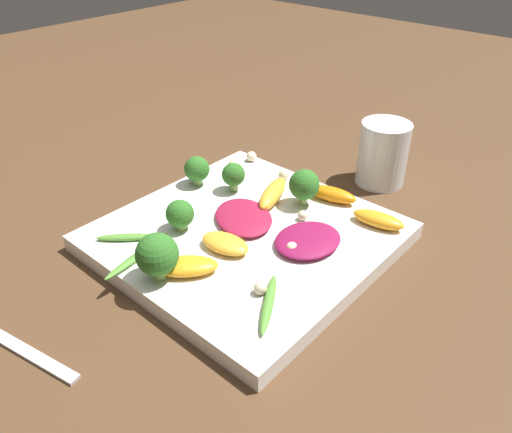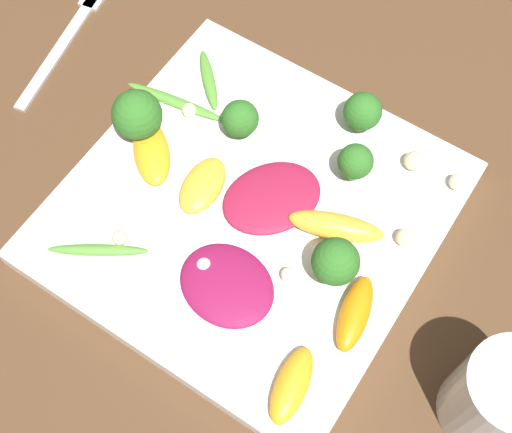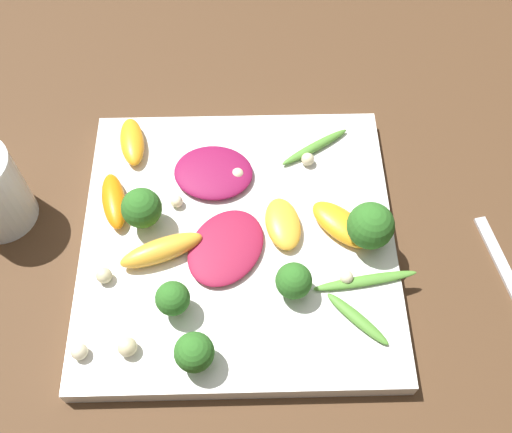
{
  "view_description": "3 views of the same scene",
  "coord_description": "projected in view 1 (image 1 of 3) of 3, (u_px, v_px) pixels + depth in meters",
  "views": [
    {
      "loc": [
        0.32,
        -0.34,
        0.34
      ],
      "look_at": [
        0.01,
        0.01,
        0.04
      ],
      "focal_mm": 35.0,
      "sensor_mm": 36.0,
      "label": 1
    },
    {
      "loc": [
        0.22,
        0.15,
        0.54
      ],
      "look_at": [
        0.01,
        0.01,
        0.03
      ],
      "focal_mm": 50.0,
      "sensor_mm": 36.0,
      "label": 2
    },
    {
      "loc": [
        -0.27,
        -0.01,
        0.51
      ],
      "look_at": [
        0.01,
        -0.02,
        0.04
      ],
      "focal_mm": 42.0,
      "sensor_mm": 36.0,
      "label": 3
    }
  ],
  "objects": [
    {
      "name": "macadamia_nut_3",
      "position": [
        234.0,
        166.0,
        0.68
      ],
      "size": [
        0.02,
        0.02,
        0.02
      ],
      "color": "beige",
      "rests_on": "plate"
    },
    {
      "name": "arugula_sprig_0",
      "position": [
        268.0,
        303.0,
        0.46
      ],
      "size": [
        0.05,
        0.07,
        0.01
      ],
      "color": "#518E33",
      "rests_on": "plate"
    },
    {
      "name": "orange_segment_0",
      "position": [
        273.0,
        193.0,
        0.62
      ],
      "size": [
        0.05,
        0.08,
        0.02
      ],
      "color": "#FCAD33",
      "rests_on": "plate"
    },
    {
      "name": "macadamia_nut_1",
      "position": [
        251.0,
        156.0,
        0.71
      ],
      "size": [
        0.01,
        0.01,
        0.01
      ],
      "color": "beige",
      "rests_on": "plate"
    },
    {
      "name": "orange_segment_2",
      "position": [
        332.0,
        194.0,
        0.62
      ],
      "size": [
        0.07,
        0.04,
        0.02
      ],
      "color": "orange",
      "rests_on": "plate"
    },
    {
      "name": "ground_plane",
      "position": [
        247.0,
        244.0,
        0.58
      ],
      "size": [
        2.4,
        2.4,
        0.0
      ],
      "primitive_type": "plane",
      "color": "#4C331E"
    },
    {
      "name": "macadamia_nut_5",
      "position": [
        303.0,
        215.0,
        0.58
      ],
      "size": [
        0.01,
        0.01,
        0.01
      ],
      "color": "beige",
      "rests_on": "plate"
    },
    {
      "name": "broccoli_floret_1",
      "position": [
        157.0,
        255.0,
        0.48
      ],
      "size": [
        0.04,
        0.04,
        0.05
      ],
      "color": "#84AD5B",
      "rests_on": "plate"
    },
    {
      "name": "arugula_sprig_1",
      "position": [
        127.0,
        237.0,
        0.55
      ],
      "size": [
        0.06,
        0.06,
        0.01
      ],
      "color": "#518E33",
      "rests_on": "plate"
    },
    {
      "name": "plate",
      "position": [
        246.0,
        237.0,
        0.57
      ],
      "size": [
        0.29,
        0.29,
        0.02
      ],
      "color": "white",
      "rests_on": "ground_plane"
    },
    {
      "name": "broccoli_floret_2",
      "position": [
        304.0,
        185.0,
        0.6
      ],
      "size": [
        0.04,
        0.04,
        0.05
      ],
      "color": "#84AD5B",
      "rests_on": "plate"
    },
    {
      "name": "broccoli_floret_3",
      "position": [
        233.0,
        175.0,
        0.63
      ],
      "size": [
        0.03,
        0.03,
        0.04
      ],
      "color": "#84AD5B",
      "rests_on": "plate"
    },
    {
      "name": "radicchio_leaf_1",
      "position": [
        308.0,
        240.0,
        0.54
      ],
      "size": [
        0.07,
        0.09,
        0.01
      ],
      "color": "maroon",
      "rests_on": "plate"
    },
    {
      "name": "macadamia_nut_6",
      "position": [
        153.0,
        246.0,
        0.53
      ],
      "size": [
        0.01,
        0.01,
        0.01
      ],
      "color": "beige",
      "rests_on": "plate"
    },
    {
      "name": "broccoli_floret_0",
      "position": [
        180.0,
        214.0,
        0.56
      ],
      "size": [
        0.03,
        0.03,
        0.04
      ],
      "color": "#84AD5B",
      "rests_on": "plate"
    },
    {
      "name": "broccoli_floret_4",
      "position": [
        197.0,
        169.0,
        0.65
      ],
      "size": [
        0.03,
        0.03,
        0.04
      ],
      "color": "#84AD5B",
      "rests_on": "plate"
    },
    {
      "name": "orange_segment_1",
      "position": [
        225.0,
        243.0,
        0.53
      ],
      "size": [
        0.06,
        0.04,
        0.01
      ],
      "color": "#FCAD33",
      "rests_on": "plate"
    },
    {
      "name": "macadamia_nut_2",
      "position": [
        284.0,
        175.0,
        0.66
      ],
      "size": [
        0.01,
        0.01,
        0.01
      ],
      "color": "beige",
      "rests_on": "plate"
    },
    {
      "name": "radicchio_leaf_0",
      "position": [
        243.0,
        217.0,
        0.58
      ],
      "size": [
        0.11,
        0.1,
        0.01
      ],
      "color": "maroon",
      "rests_on": "plate"
    },
    {
      "name": "orange_segment_4",
      "position": [
        186.0,
        266.0,
        0.5
      ],
      "size": [
        0.07,
        0.07,
        0.02
      ],
      "color": "orange",
      "rests_on": "plate"
    },
    {
      "name": "macadamia_nut_4",
      "position": [
        260.0,
        288.0,
        0.48
      ],
      "size": [
        0.01,
        0.01,
        0.01
      ],
      "color": "beige",
      "rests_on": "plate"
    },
    {
      "name": "arugula_sprig_2",
      "position": [
        139.0,
        255.0,
        0.52
      ],
      "size": [
        0.02,
        0.1,
        0.01
      ],
      "color": "#518E33",
      "rests_on": "plate"
    },
    {
      "name": "macadamia_nut_0",
      "position": [
        290.0,
        249.0,
        0.53
      ],
      "size": [
        0.01,
        0.01,
        0.01
      ],
      "color": "beige",
      "rests_on": "plate"
    },
    {
      "name": "orange_segment_3",
      "position": [
        378.0,
        220.0,
        0.57
      ],
      "size": [
        0.06,
        0.03,
        0.02
      ],
      "color": "orange",
      "rests_on": "plate"
    },
    {
      "name": "drinking_glass",
      "position": [
        383.0,
        154.0,
        0.68
      ],
      "size": [
        0.07,
        0.07,
        0.09
      ],
      "color": "white",
      "rests_on": "ground_plane"
    }
  ]
}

